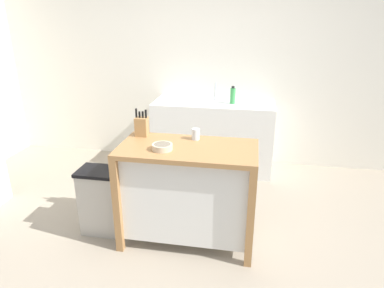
{
  "coord_description": "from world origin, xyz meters",
  "views": [
    {
      "loc": [
        0.55,
        -2.52,
        1.94
      ],
      "look_at": [
        0.05,
        0.28,
        0.85
      ],
      "focal_mm": 32.12,
      "sensor_mm": 36.0,
      "label": 1
    }
  ],
  "objects_px": {
    "kitchen_island": "(188,189)",
    "bowl_ceramic_wide": "(162,147)",
    "trash_bin": "(101,200)",
    "bottle_hand_soap": "(233,96)",
    "knife_block": "(142,126)",
    "sink_faucet": "(215,91)",
    "drinking_cup": "(196,134)"
  },
  "relations": [
    {
      "from": "bowl_ceramic_wide",
      "to": "kitchen_island",
      "type": "bearing_deg",
      "value": 27.76
    },
    {
      "from": "knife_block",
      "to": "trash_bin",
      "type": "xyz_separation_m",
      "value": [
        -0.36,
        -0.22,
        -0.68
      ]
    },
    {
      "from": "sink_faucet",
      "to": "bottle_hand_soap",
      "type": "bearing_deg",
      "value": -35.72
    },
    {
      "from": "kitchen_island",
      "to": "knife_block",
      "type": "bearing_deg",
      "value": 156.42
    },
    {
      "from": "bowl_ceramic_wide",
      "to": "bottle_hand_soap",
      "type": "xyz_separation_m",
      "value": [
        0.45,
        1.66,
        0.07
      ]
    },
    {
      "from": "kitchen_island",
      "to": "bottle_hand_soap",
      "type": "relative_size",
      "value": 5.39
    },
    {
      "from": "drinking_cup",
      "to": "bottle_hand_soap",
      "type": "bearing_deg",
      "value": 80.48
    },
    {
      "from": "kitchen_island",
      "to": "sink_faucet",
      "type": "bearing_deg",
      "value": 89.03
    },
    {
      "from": "kitchen_island",
      "to": "bowl_ceramic_wide",
      "type": "height_order",
      "value": "bowl_ceramic_wide"
    },
    {
      "from": "knife_block",
      "to": "sink_faucet",
      "type": "bearing_deg",
      "value": 72.27
    },
    {
      "from": "trash_bin",
      "to": "bottle_hand_soap",
      "type": "bearing_deg",
      "value": 55.48
    },
    {
      "from": "knife_block",
      "to": "trash_bin",
      "type": "bearing_deg",
      "value": -149.02
    },
    {
      "from": "trash_bin",
      "to": "sink_faucet",
      "type": "xyz_separation_m",
      "value": [
        0.85,
        1.74,
        0.69
      ]
    },
    {
      "from": "knife_block",
      "to": "drinking_cup",
      "type": "relative_size",
      "value": 2.57
    },
    {
      "from": "kitchen_island",
      "to": "bottle_hand_soap",
      "type": "xyz_separation_m",
      "value": [
        0.26,
        1.56,
        0.49
      ]
    },
    {
      "from": "drinking_cup",
      "to": "kitchen_island",
      "type": "bearing_deg",
      "value": -100.15
    },
    {
      "from": "knife_block",
      "to": "sink_faucet",
      "type": "height_order",
      "value": "knife_block"
    },
    {
      "from": "knife_block",
      "to": "drinking_cup",
      "type": "bearing_deg",
      "value": -1.14
    },
    {
      "from": "kitchen_island",
      "to": "knife_block",
      "type": "relative_size",
      "value": 4.63
    },
    {
      "from": "bowl_ceramic_wide",
      "to": "knife_block",
      "type": "bearing_deg",
      "value": 131.79
    },
    {
      "from": "bowl_ceramic_wide",
      "to": "trash_bin",
      "type": "bearing_deg",
      "value": 172.37
    },
    {
      "from": "kitchen_island",
      "to": "bowl_ceramic_wide",
      "type": "distance_m",
      "value": 0.47
    },
    {
      "from": "knife_block",
      "to": "trash_bin",
      "type": "relative_size",
      "value": 0.4
    },
    {
      "from": "sink_faucet",
      "to": "knife_block",
      "type": "bearing_deg",
      "value": -107.73
    },
    {
      "from": "trash_bin",
      "to": "kitchen_island",
      "type": "bearing_deg",
      "value": 1.12
    },
    {
      "from": "kitchen_island",
      "to": "sink_faucet",
      "type": "xyz_separation_m",
      "value": [
        0.03,
        1.73,
        0.5
      ]
    },
    {
      "from": "knife_block",
      "to": "kitchen_island",
      "type": "bearing_deg",
      "value": -23.58
    },
    {
      "from": "bottle_hand_soap",
      "to": "kitchen_island",
      "type": "bearing_deg",
      "value": -99.6
    },
    {
      "from": "bowl_ceramic_wide",
      "to": "sink_faucet",
      "type": "relative_size",
      "value": 0.76
    },
    {
      "from": "bowl_ceramic_wide",
      "to": "bottle_hand_soap",
      "type": "height_order",
      "value": "bottle_hand_soap"
    },
    {
      "from": "bowl_ceramic_wide",
      "to": "sink_faucet",
      "type": "height_order",
      "value": "sink_faucet"
    },
    {
      "from": "drinking_cup",
      "to": "bottle_hand_soap",
      "type": "distance_m",
      "value": 1.39
    }
  ]
}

